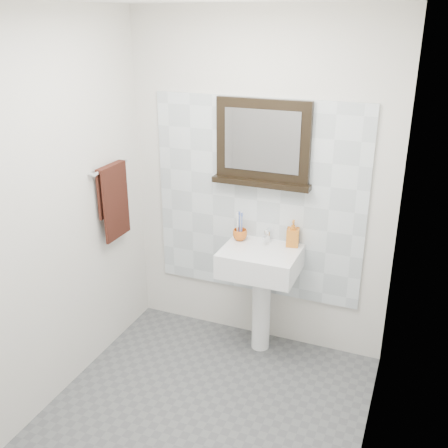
{
  "coord_description": "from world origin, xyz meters",
  "views": [
    {
      "loc": [
        1.14,
        -2.4,
        2.42
      ],
      "look_at": [
        -0.05,
        0.55,
        1.15
      ],
      "focal_mm": 42.0,
      "sensor_mm": 36.0,
      "label": 1
    }
  ],
  "objects_px": {
    "toothbrush_cup": "(240,235)",
    "framed_mirror": "(263,145)",
    "pedestal_sink": "(261,272)",
    "hand_towel": "(113,196)",
    "soap_dispenser": "(293,233)"
  },
  "relations": [
    {
      "from": "toothbrush_cup",
      "to": "framed_mirror",
      "type": "bearing_deg",
      "value": 34.7
    },
    {
      "from": "framed_mirror",
      "to": "pedestal_sink",
      "type": "bearing_deg",
      "value": -69.52
    },
    {
      "from": "hand_towel",
      "to": "toothbrush_cup",
      "type": "bearing_deg",
      "value": 22.28
    },
    {
      "from": "soap_dispenser",
      "to": "framed_mirror",
      "type": "relative_size",
      "value": 0.27
    },
    {
      "from": "pedestal_sink",
      "to": "hand_towel",
      "type": "bearing_deg",
      "value": -166.53
    },
    {
      "from": "toothbrush_cup",
      "to": "hand_towel",
      "type": "distance_m",
      "value": 0.97
    },
    {
      "from": "framed_mirror",
      "to": "hand_towel",
      "type": "height_order",
      "value": "framed_mirror"
    },
    {
      "from": "pedestal_sink",
      "to": "toothbrush_cup",
      "type": "bearing_deg",
      "value": 154.07
    },
    {
      "from": "toothbrush_cup",
      "to": "soap_dispenser",
      "type": "relative_size",
      "value": 0.55
    },
    {
      "from": "toothbrush_cup",
      "to": "pedestal_sink",
      "type": "bearing_deg",
      "value": -25.93
    },
    {
      "from": "toothbrush_cup",
      "to": "soap_dispenser",
      "type": "xyz_separation_m",
      "value": [
        0.39,
        0.05,
        0.06
      ]
    },
    {
      "from": "pedestal_sink",
      "to": "soap_dispenser",
      "type": "xyz_separation_m",
      "value": [
        0.19,
        0.14,
        0.28
      ]
    },
    {
      "from": "pedestal_sink",
      "to": "soap_dispenser",
      "type": "height_order",
      "value": "soap_dispenser"
    },
    {
      "from": "toothbrush_cup",
      "to": "framed_mirror",
      "type": "distance_m",
      "value": 0.69
    },
    {
      "from": "soap_dispenser",
      "to": "hand_towel",
      "type": "bearing_deg",
      "value": -171.96
    }
  ]
}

